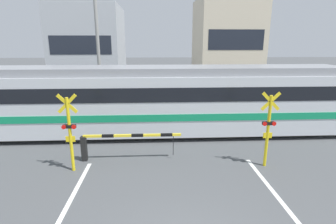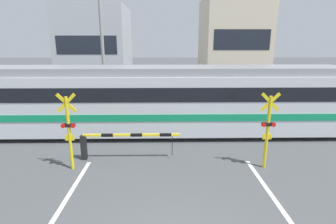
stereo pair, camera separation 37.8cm
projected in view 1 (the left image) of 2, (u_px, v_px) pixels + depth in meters
The scene contains 11 objects.
rail_track_near at pixel (167, 138), 12.52m from camera, with size 50.00×0.10×0.08m.
rail_track_far at pixel (165, 128), 13.90m from camera, with size 50.00×0.10×0.08m.
commuter_train at pixel (121, 99), 12.65m from camera, with size 21.62×2.70×3.34m.
crossing_barrier_near at pixel (111, 142), 10.04m from camera, with size 3.84×0.20×1.04m.
crossing_barrier_far at pixel (200, 105), 16.06m from camera, with size 3.84×0.20×1.04m.
crossing_signal_left at pixel (70, 130), 9.00m from camera, with size 0.68×0.15×2.79m.
crossing_signal_right at pixel (268, 126), 9.36m from camera, with size 0.68×0.15×2.79m.
pedestrian at pixel (173, 91), 19.81m from camera, with size 0.38×0.22×1.60m.
building_left_of_street at pixel (90, 49), 25.18m from camera, with size 6.12×6.60×7.73m.
building_right_of_street at pixel (226, 45), 25.75m from camera, with size 5.76×6.60×8.53m.
utility_pole_streetside at pixel (99, 56), 17.41m from camera, with size 0.22×0.22×7.23m.
Camera 1 is at (-0.56, -4.12, 4.42)m, focal length 28.00 mm.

